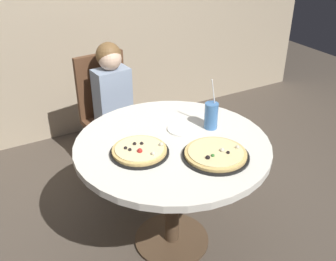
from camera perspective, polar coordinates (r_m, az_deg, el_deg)
ground_plane at (r=2.65m, az=0.55°, el=-15.78°), size 8.00×8.00×0.00m
dining_table at (r=2.24m, az=0.62°, el=-4.14°), size 1.10×1.10×0.75m
chair_wooden at (r=3.10m, az=-8.84°, el=3.21°), size 0.44×0.44×0.95m
diner_child at (r=2.97m, az=-7.23°, el=1.14°), size 0.28×0.42×1.08m
pizza_veggie at (r=2.06m, az=7.01°, el=-3.48°), size 0.36×0.36×0.05m
pizza_cheese at (r=2.08m, az=-4.19°, el=-2.99°), size 0.32×0.32×0.05m
soda_cup at (r=2.30m, az=6.35°, el=2.20°), size 0.08×0.08×0.31m
plate_small at (r=2.30m, az=2.15°, el=0.23°), size 0.18×0.18×0.01m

